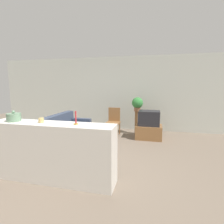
# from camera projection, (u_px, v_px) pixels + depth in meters

# --- Properties ---
(ground_plane) EXTENTS (14.00, 14.00, 0.00)m
(ground_plane) POSITION_uv_depth(u_px,v_px,m) (67.00, 166.00, 3.58)
(ground_plane) COLOR #756656
(wall_back) EXTENTS (9.00, 0.06, 2.70)m
(wall_back) POSITION_uv_depth(u_px,v_px,m) (109.00, 93.00, 6.67)
(wall_back) COLOR silver
(wall_back) RESTS_ON ground_plane
(couch) EXTENTS (0.82, 1.61, 0.84)m
(couch) POSITION_uv_depth(u_px,v_px,m) (67.00, 134.00, 4.92)
(couch) COLOR #384256
(couch) RESTS_ON ground_plane
(tv_stand) EXTENTS (0.79, 0.59, 0.42)m
(tv_stand) POSITION_uv_depth(u_px,v_px,m) (149.00, 132.00, 5.44)
(tv_stand) COLOR olive
(tv_stand) RESTS_ON ground_plane
(television) EXTENTS (0.65, 0.50, 0.45)m
(television) POSITION_uv_depth(u_px,v_px,m) (149.00, 118.00, 5.38)
(television) COLOR #232328
(television) RESTS_ON tv_stand
(wooden_chair) EXTENTS (0.44, 0.44, 0.91)m
(wooden_chair) POSITION_uv_depth(u_px,v_px,m) (113.00, 120.00, 5.80)
(wooden_chair) COLOR olive
(wooden_chair) RESTS_ON ground_plane
(plant_stand) EXTENTS (0.16, 0.16, 0.79)m
(plant_stand) POSITION_uv_depth(u_px,v_px,m) (137.00, 123.00, 5.93)
(plant_stand) COLOR olive
(plant_stand) RESTS_ON ground_plane
(potted_plant) EXTENTS (0.37, 0.37, 0.47)m
(potted_plant) POSITION_uv_depth(u_px,v_px,m) (137.00, 103.00, 5.83)
(potted_plant) COLOR #8E5B3D
(potted_plant) RESTS_ON plant_stand
(foreground_counter) EXTENTS (2.24, 0.44, 1.02)m
(foreground_counter) POSITION_uv_depth(u_px,v_px,m) (52.00, 152.00, 3.02)
(foreground_counter) COLOR silver
(foreground_counter) RESTS_ON ground_plane
(decorative_bowl) EXTENTS (0.24, 0.24, 0.19)m
(decorative_bowl) POSITION_uv_depth(u_px,v_px,m) (14.00, 117.00, 3.10)
(decorative_bowl) COLOR gray
(decorative_bowl) RESTS_ON foreground_counter
(candle_jar) EXTENTS (0.09, 0.09, 0.08)m
(candle_jar) POSITION_uv_depth(u_px,v_px,m) (41.00, 120.00, 2.98)
(candle_jar) COLOR tan
(candle_jar) RESTS_ON foreground_counter
(candlestick) EXTENTS (0.07, 0.07, 0.22)m
(candlestick) POSITION_uv_depth(u_px,v_px,m) (76.00, 120.00, 2.82)
(candlestick) COLOR #B7933D
(candlestick) RESTS_ON foreground_counter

